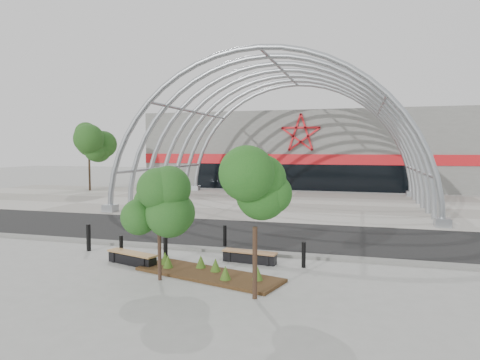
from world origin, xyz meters
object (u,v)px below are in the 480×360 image
(bench_1, at_px, (250,257))
(bollard_2, at_px, (166,250))
(bench_0, at_px, (132,258))
(street_tree_0, at_px, (159,199))
(street_tree_1, at_px, (255,197))

(bench_1, bearing_deg, bollard_2, -161.92)
(bench_0, bearing_deg, street_tree_0, -37.75)
(street_tree_1, distance_m, bench_0, 6.14)
(bench_1, height_order, bollard_2, bollard_2)
(bench_1, distance_m, bollard_2, 3.06)
(street_tree_0, bearing_deg, street_tree_1, -13.95)
(bench_0, bearing_deg, bench_1, 19.15)
(bench_1, xyz_separation_m, bollard_2, (-2.90, -0.95, 0.27))
(bollard_2, bearing_deg, street_tree_0, -69.67)
(street_tree_0, bearing_deg, bench_1, 51.34)
(street_tree_1, relative_size, bench_0, 1.83)
(bench_0, relative_size, bench_1, 1.05)
(street_tree_0, height_order, street_tree_1, street_tree_1)
(street_tree_0, height_order, bench_0, street_tree_0)
(street_tree_0, distance_m, bench_1, 4.29)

